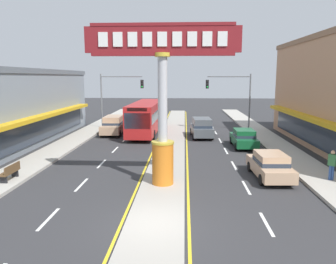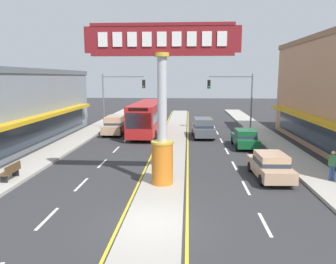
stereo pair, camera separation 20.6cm
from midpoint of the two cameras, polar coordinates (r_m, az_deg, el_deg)
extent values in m
plane|color=#303033|center=(13.53, -2.78, -16.01)|extent=(160.00, 160.00, 0.00)
cube|color=#A39E93|center=(30.71, 0.53, -1.27)|extent=(2.36, 52.00, 0.14)
cube|color=#ADA89E|center=(30.51, -16.90, -1.72)|extent=(2.56, 60.00, 0.18)
cube|color=#ADA89E|center=(29.76, 18.09, -2.06)|extent=(2.56, 60.00, 0.18)
cube|color=silver|center=(14.97, -20.50, -14.01)|extent=(0.14, 2.20, 0.01)
cube|color=silver|center=(18.81, -15.17, -8.85)|extent=(0.14, 2.20, 0.01)
cube|color=silver|center=(22.85, -11.76, -5.44)|extent=(0.14, 2.20, 0.01)
cube|color=silver|center=(27.01, -9.42, -3.05)|extent=(0.14, 2.20, 0.01)
cube|color=silver|center=(31.23, -7.71, -1.30)|extent=(0.14, 2.20, 0.01)
cube|color=silver|center=(35.49, -6.42, 0.03)|extent=(0.14, 2.20, 0.01)
cube|color=silver|center=(39.79, -5.40, 1.08)|extent=(0.14, 2.20, 0.01)
cube|color=silver|center=(44.10, -4.58, 1.92)|extent=(0.14, 2.20, 0.01)
cube|color=silver|center=(14.20, 16.38, -15.10)|extent=(0.14, 2.20, 0.01)
cube|color=silver|center=(18.20, 13.16, -9.39)|extent=(0.14, 2.20, 0.01)
cube|color=silver|center=(22.36, 11.18, -5.75)|extent=(0.14, 2.20, 0.01)
cube|color=silver|center=(26.59, 9.84, -3.26)|extent=(0.14, 2.20, 0.01)
cube|color=silver|center=(30.87, 8.88, -1.46)|extent=(0.14, 2.20, 0.01)
cube|color=silver|center=(35.18, 8.15, -0.09)|extent=(0.14, 2.20, 0.01)
cube|color=silver|center=(39.51, 7.58, 0.98)|extent=(0.14, 2.20, 0.01)
cube|color=silver|center=(43.85, 7.12, 1.83)|extent=(0.14, 2.20, 0.01)
cube|color=yellow|center=(30.81, -2.00, -1.37)|extent=(0.12, 52.00, 0.01)
cube|color=yellow|center=(30.70, 3.08, -1.41)|extent=(0.12, 52.00, 0.01)
cylinder|color=orange|center=(17.62, -1.26, -5.54)|extent=(1.15, 1.15, 2.22)
cylinder|color=gold|center=(17.36, -1.27, -1.82)|extent=(1.21, 1.21, 0.12)
cylinder|color=#B7B7BC|center=(17.05, -1.30, 5.76)|extent=(0.50, 0.50, 4.70)
cylinder|color=gold|center=(17.05, -1.33, 13.33)|extent=(0.80, 0.80, 0.20)
cube|color=maroon|center=(17.12, -1.34, 15.84)|extent=(7.93, 0.24, 1.30)
cube|color=maroon|center=(17.21, -1.35, 18.26)|extent=(7.29, 0.29, 0.16)
cube|color=maroon|center=(17.05, -1.33, 13.40)|extent=(7.29, 0.29, 0.16)
cube|color=white|center=(17.45, -11.61, 15.53)|extent=(0.48, 0.06, 0.72)
cube|color=white|center=(17.28, -9.11, 15.66)|extent=(0.48, 0.06, 0.72)
cube|color=white|center=(17.15, -6.57, 15.77)|extent=(0.48, 0.06, 0.72)
cube|color=white|center=(17.04, -3.99, 15.85)|extent=(0.48, 0.06, 0.72)
cube|color=white|center=(16.97, -1.38, 15.89)|extent=(0.48, 0.06, 0.72)
cube|color=white|center=(16.93, 1.25, 15.91)|extent=(0.48, 0.06, 0.72)
cube|color=white|center=(16.93, 3.89, 15.89)|extent=(0.48, 0.06, 0.72)
cube|color=white|center=(16.95, 6.52, 15.84)|extent=(0.48, 0.06, 0.72)
cube|color=white|center=(17.01, 9.13, 15.76)|extent=(0.48, 0.06, 0.72)
cube|color=gold|center=(30.02, -20.51, 2.78)|extent=(0.90, 20.82, 0.30)
cube|color=#283342|center=(30.32, -21.10, 0.69)|extent=(0.08, 20.08, 2.00)
cube|color=gold|center=(28.50, 22.76, 2.41)|extent=(0.90, 18.87, 0.30)
cube|color=#283342|center=(28.80, 23.38, 0.10)|extent=(0.08, 18.20, 2.00)
cylinder|color=slate|center=(37.64, -11.65, 5.19)|extent=(0.16, 0.16, 6.20)
cylinder|color=slate|center=(37.03, -8.29, 9.55)|extent=(4.62, 0.12, 0.12)
cube|color=black|center=(36.50, -4.71, 8.35)|extent=(0.32, 0.24, 0.92)
sphere|color=black|center=(36.36, -4.74, 8.82)|extent=(0.17, 0.17, 0.17)
sphere|color=black|center=(36.36, -4.74, 8.34)|extent=(0.17, 0.17, 0.17)
sphere|color=#19D83F|center=(36.37, -4.73, 7.87)|extent=(0.17, 0.17, 0.17)
cylinder|color=slate|center=(36.56, 13.89, 4.98)|extent=(0.16, 0.16, 6.20)
cylinder|color=slate|center=(36.09, 10.42, 9.50)|extent=(4.62, 0.12, 0.12)
cube|color=black|center=(35.71, 6.70, 8.29)|extent=(0.32, 0.24, 0.92)
sphere|color=black|center=(35.57, 6.72, 8.77)|extent=(0.17, 0.17, 0.17)
sphere|color=black|center=(35.57, 6.72, 8.28)|extent=(0.17, 0.17, 0.17)
sphere|color=#19D83F|center=(35.58, 6.71, 7.80)|extent=(0.17, 0.17, 0.17)
cube|color=tan|center=(20.03, 17.01, -6.02)|extent=(1.94, 4.37, 0.66)
cube|color=tan|center=(19.72, 17.24, -4.39)|extent=(1.64, 2.21, 0.60)
cube|color=#283342|center=(19.76, 17.21, -4.90)|extent=(1.67, 2.24, 0.24)
cylinder|color=black|center=(21.14, 13.84, -5.88)|extent=(0.25, 0.63, 0.62)
cylinder|color=black|center=(21.57, 18.05, -5.77)|extent=(0.25, 0.63, 0.62)
cylinder|color=black|center=(18.67, 15.72, -8.03)|extent=(0.25, 0.63, 0.62)
cylinder|color=black|center=(19.15, 20.44, -7.84)|extent=(0.25, 0.63, 0.62)
cube|color=#14562D|center=(28.23, 12.83, -1.38)|extent=(1.78, 4.31, 0.66)
cube|color=#14562D|center=(27.95, 12.94, -0.18)|extent=(1.56, 2.16, 0.60)
cube|color=#283342|center=(27.98, 12.93, -0.54)|extent=(1.60, 2.18, 0.24)
cylinder|color=black|center=(29.44, 10.80, -1.44)|extent=(0.22, 0.62, 0.62)
cylinder|color=black|center=(29.72, 13.90, -1.45)|extent=(0.22, 0.62, 0.62)
cylinder|color=black|center=(26.86, 11.60, -2.52)|extent=(0.22, 0.62, 0.62)
cylinder|color=black|center=(27.16, 14.98, -2.52)|extent=(0.22, 0.62, 0.62)
cube|color=tan|center=(33.97, -9.67, 0.72)|extent=(1.97, 4.63, 0.80)
cube|color=tan|center=(34.03, -9.64, 2.10)|extent=(1.72, 2.88, 0.80)
cube|color=#283342|center=(34.07, -9.63, 1.63)|extent=(1.75, 2.91, 0.24)
cylinder|color=black|center=(32.48, -8.65, -0.30)|extent=(0.23, 0.68, 0.68)
cylinder|color=black|center=(32.84, -11.64, -0.28)|extent=(0.23, 0.68, 0.68)
cylinder|color=black|center=(35.24, -7.80, 0.49)|extent=(0.23, 0.68, 0.68)
cylinder|color=black|center=(35.58, -10.57, 0.50)|extent=(0.23, 0.68, 0.68)
cube|color=#B21E1E|center=(34.04, -3.99, 2.73)|extent=(2.77, 11.26, 2.90)
cube|color=#283342|center=(34.00, -4.00, 3.24)|extent=(2.79, 11.03, 0.90)
cube|color=#283342|center=(28.56, -5.60, 1.91)|extent=(2.30, 0.13, 1.40)
cube|color=black|center=(28.44, -5.63, 3.90)|extent=(1.75, 0.12, 0.30)
cylinder|color=black|center=(30.67, -2.77, -0.52)|extent=(0.30, 0.97, 0.96)
cylinder|color=black|center=(31.04, -6.99, -0.46)|extent=(0.30, 0.97, 0.96)
cylinder|color=black|center=(36.94, -1.56, 1.21)|extent=(0.30, 0.97, 0.96)
cylinder|color=black|center=(37.24, -5.08, 1.24)|extent=(0.30, 0.97, 0.96)
cube|color=#4C5156|center=(32.18, 5.70, 0.32)|extent=(2.15, 4.70, 0.80)
cube|color=#4C5156|center=(31.88, 5.76, 1.68)|extent=(1.83, 2.94, 0.80)
cube|color=#283342|center=(31.92, 5.75, 1.19)|extent=(1.86, 2.97, 0.24)
cylinder|color=black|center=(33.56, 3.96, 0.10)|extent=(0.26, 0.69, 0.68)
cylinder|color=black|center=(33.73, 6.92, 0.10)|extent=(0.26, 0.69, 0.68)
cylinder|color=black|center=(30.76, 4.34, -0.77)|extent=(0.26, 0.69, 0.68)
cylinder|color=black|center=(30.95, 7.57, -0.76)|extent=(0.26, 0.69, 0.68)
cube|color=brown|center=(20.36, -26.25, -6.30)|extent=(0.48, 1.60, 0.08)
cube|color=brown|center=(20.20, -25.77, -5.68)|extent=(0.06, 1.60, 0.40)
cube|color=black|center=(19.93, -27.03, -7.47)|extent=(0.38, 0.08, 0.36)
cube|color=black|center=(20.93, -25.40, -6.56)|extent=(0.38, 0.08, 0.36)
cylinder|color=#2D4C8C|center=(20.35, 26.16, -6.40)|extent=(0.14, 0.14, 0.81)
cylinder|color=#2D4C8C|center=(20.41, 26.52, -6.38)|extent=(0.14, 0.14, 0.81)
cube|color=#336B3D|center=(20.20, 26.49, -4.40)|extent=(0.43, 0.44, 0.64)
sphere|color=tan|center=(20.11, 26.58, -3.21)|extent=(0.22, 0.22, 0.22)
camera|label=1|loc=(0.10, -90.30, -0.05)|focal=34.94mm
camera|label=2|loc=(0.10, 89.70, 0.05)|focal=34.94mm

